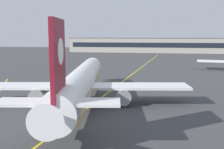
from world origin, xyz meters
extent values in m
plane|color=#3D3D3F|center=(0.00, 0.00, 0.00)|extent=(400.00, 400.00, 0.00)
cube|color=yellow|center=(0.00, 30.00, 0.00)|extent=(10.93, 179.70, 0.01)
cylinder|color=white|center=(-2.84, 9.12, 3.50)|extent=(10.23, 36.09, 3.80)
cone|color=white|center=(-6.32, 28.10, 3.50)|extent=(4.02, 3.21, 3.61)
cone|color=white|center=(0.66, -9.96, 3.90)|extent=(3.31, 3.27, 2.85)
cube|color=#DBBC66|center=(-2.84, 9.12, 2.46)|extent=(9.64, 33.25, 0.44)
cube|color=black|center=(-5.98, 26.23, 4.17)|extent=(3.00, 1.60, 0.60)
cube|color=white|center=(-2.95, 9.71, 2.65)|extent=(32.34, 10.49, 0.36)
cylinder|color=gray|center=(-8.87, 7.61, 1.43)|extent=(2.91, 3.96, 2.30)
cylinder|color=black|center=(-9.20, 9.43, 1.43)|extent=(1.96, 0.53, 1.95)
cylinder|color=gray|center=(3.33, 9.84, 1.43)|extent=(2.91, 3.96, 2.30)
cylinder|color=black|center=(3.00, 11.66, 1.43)|extent=(1.96, 0.53, 1.95)
cube|color=maroon|center=(0.01, -6.42, 8.05)|extent=(1.26, 4.79, 7.20)
cylinder|color=white|center=(-0.04, -6.13, 8.77)|extent=(0.87, 2.44, 2.40)
cube|color=white|center=(0.12, -7.01, 4.36)|extent=(11.32, 4.74, 0.24)
cylinder|color=#4C4C51|center=(-5.46, 23.38, 1.48)|extent=(0.24, 0.24, 1.60)
cylinder|color=black|center=(-5.46, 23.38, 0.45)|extent=(0.56, 0.96, 0.90)
cylinder|color=#4C4C51|center=(-5.04, 6.68, 1.77)|extent=(0.24, 0.24, 1.60)
cylinder|color=black|center=(-5.04, 6.68, 0.65)|extent=(0.63, 1.35, 1.30)
cylinder|color=#4C4C51|center=(0.08, 7.62, 1.77)|extent=(0.24, 0.24, 1.60)
cylinder|color=black|center=(0.08, 7.62, 0.65)|extent=(0.63, 1.35, 1.30)
cone|color=orange|center=(-1.56, 25.02, 0.28)|extent=(0.36, 0.36, 0.55)
cylinder|color=white|center=(-1.56, 25.02, 0.30)|extent=(0.23, 0.23, 0.07)
cube|color=orange|center=(-1.56, 25.02, 0.01)|extent=(0.44, 0.44, 0.03)
cube|color=#9E998E|center=(6.13, 139.18, 4.29)|extent=(111.31, 12.00, 8.58)
cube|color=black|center=(6.13, 133.13, 4.69)|extent=(106.85, 0.12, 2.80)
cube|color=slate|center=(6.13, 139.18, 8.78)|extent=(111.71, 12.40, 0.40)
camera|label=1|loc=(9.34, -29.15, 10.16)|focal=43.95mm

